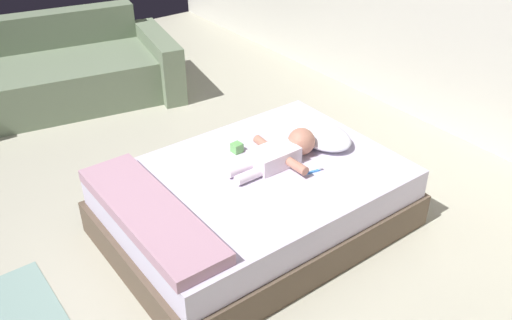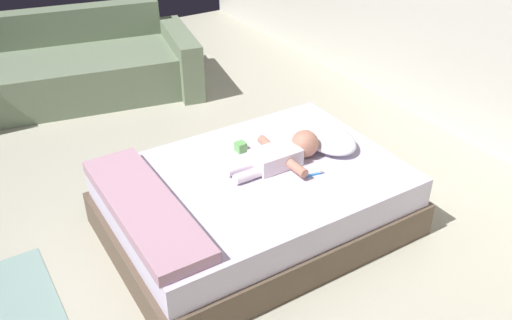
% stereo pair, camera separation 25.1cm
% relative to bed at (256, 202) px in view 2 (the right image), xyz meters
% --- Properties ---
extents(ground_plane, '(8.00, 8.00, 0.00)m').
position_rel_bed_xyz_m(ground_plane, '(-0.23, -0.90, -0.20)').
color(ground_plane, '#B1AD99').
extents(bed, '(1.29, 1.82, 0.42)m').
position_rel_bed_xyz_m(bed, '(0.00, 0.00, 0.00)').
color(bed, brown).
rests_on(bed, ground_plane).
extents(pillow, '(0.46, 0.31, 0.10)m').
position_rel_bed_xyz_m(pillow, '(-0.05, 0.58, 0.26)').
color(pillow, white).
rests_on(pillow, bed).
extents(baby, '(0.49, 0.63, 0.18)m').
position_rel_bed_xyz_m(baby, '(-0.02, 0.22, 0.28)').
color(baby, white).
rests_on(baby, bed).
extents(toothbrush, '(0.04, 0.13, 0.02)m').
position_rel_bed_xyz_m(toothbrush, '(0.20, 0.29, 0.22)').
color(toothbrush, '#398EF1').
rests_on(toothbrush, bed).
extents(couch, '(1.43, 2.23, 0.73)m').
position_rel_bed_xyz_m(couch, '(-2.59, -0.33, 0.05)').
color(couch, slate).
rests_on(couch, ground_plane).
extents(blanket, '(1.16, 0.33, 0.07)m').
position_rel_bed_xyz_m(blanket, '(0.00, -0.72, 0.25)').
color(blanket, '#B28498').
rests_on(blanket, bed).
extents(toy_block, '(0.07, 0.07, 0.06)m').
position_rel_bed_xyz_m(toy_block, '(-0.28, 0.06, 0.24)').
color(toy_block, '#6BB65E').
rests_on(toy_block, bed).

